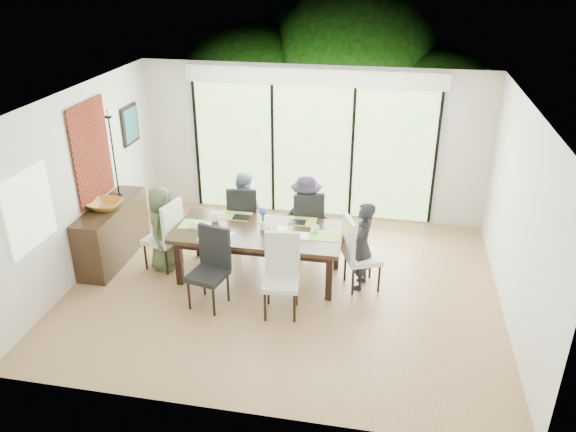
% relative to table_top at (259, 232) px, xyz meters
% --- Properties ---
extents(floor, '(6.00, 5.00, 0.01)m').
position_rel_table_top_xyz_m(floor, '(0.42, -0.21, -0.73)').
color(floor, brown).
rests_on(floor, ground).
extents(ceiling, '(6.00, 5.00, 0.01)m').
position_rel_table_top_xyz_m(ceiling, '(0.42, -0.21, 1.98)').
color(ceiling, white).
rests_on(ceiling, wall_back).
extents(wall_back, '(6.00, 0.02, 2.70)m').
position_rel_table_top_xyz_m(wall_back, '(0.42, 2.30, 0.63)').
color(wall_back, beige).
rests_on(wall_back, floor).
extents(wall_front, '(6.00, 0.02, 2.70)m').
position_rel_table_top_xyz_m(wall_front, '(0.42, -2.72, 0.63)').
color(wall_front, silver).
rests_on(wall_front, floor).
extents(wall_left, '(0.02, 5.00, 2.70)m').
position_rel_table_top_xyz_m(wall_left, '(-2.59, -0.21, 0.63)').
color(wall_left, beige).
rests_on(wall_left, floor).
extents(wall_right, '(0.02, 5.00, 2.70)m').
position_rel_table_top_xyz_m(wall_right, '(3.43, -0.21, 0.63)').
color(wall_right, white).
rests_on(wall_right, floor).
extents(glass_doors, '(4.20, 0.02, 2.30)m').
position_rel_table_top_xyz_m(glass_doors, '(0.42, 2.26, 0.48)').
color(glass_doors, '#598C3F').
rests_on(glass_doors, wall_back).
extents(blinds_header, '(4.40, 0.06, 0.28)m').
position_rel_table_top_xyz_m(blinds_header, '(0.42, 2.25, 1.78)').
color(blinds_header, white).
rests_on(blinds_header, wall_back).
extents(mullion_a, '(0.05, 0.04, 2.30)m').
position_rel_table_top_xyz_m(mullion_a, '(-1.68, 2.25, 0.48)').
color(mullion_a, black).
rests_on(mullion_a, wall_back).
extents(mullion_b, '(0.05, 0.04, 2.30)m').
position_rel_table_top_xyz_m(mullion_b, '(-0.28, 2.25, 0.48)').
color(mullion_b, black).
rests_on(mullion_b, wall_back).
extents(mullion_c, '(0.05, 0.04, 2.30)m').
position_rel_table_top_xyz_m(mullion_c, '(1.12, 2.25, 0.48)').
color(mullion_c, black).
rests_on(mullion_c, wall_back).
extents(mullion_d, '(0.05, 0.04, 2.30)m').
position_rel_table_top_xyz_m(mullion_d, '(2.52, 2.25, 0.48)').
color(mullion_d, black).
rests_on(mullion_d, wall_back).
extents(side_window, '(0.02, 0.90, 1.00)m').
position_rel_table_top_xyz_m(side_window, '(-2.55, -1.41, 0.78)').
color(side_window, '#8CAD7F').
rests_on(side_window, wall_left).
extents(deck, '(6.00, 1.80, 0.10)m').
position_rel_table_top_xyz_m(deck, '(0.42, 3.19, -0.77)').
color(deck, brown).
rests_on(deck, ground).
extents(rail_top, '(6.00, 0.08, 0.06)m').
position_rel_table_top_xyz_m(rail_top, '(0.42, 3.99, -0.17)').
color(rail_top, brown).
rests_on(rail_top, deck).
extents(foliage_left, '(3.20, 3.20, 3.20)m').
position_rel_table_top_xyz_m(foliage_left, '(-1.38, 4.99, 0.72)').
color(foliage_left, '#14380F').
rests_on(foliage_left, ground).
extents(foliage_mid, '(4.00, 4.00, 4.00)m').
position_rel_table_top_xyz_m(foliage_mid, '(0.82, 5.59, 1.08)').
color(foliage_mid, '#14380F').
rests_on(foliage_mid, ground).
extents(foliage_right, '(2.80, 2.80, 2.80)m').
position_rel_table_top_xyz_m(foliage_right, '(2.62, 4.79, 0.54)').
color(foliage_right, '#14380F').
rests_on(foliage_right, ground).
extents(foliage_far, '(3.60, 3.60, 3.60)m').
position_rel_table_top_xyz_m(foliage_far, '(-0.18, 6.29, 0.90)').
color(foliage_far, '#14380F').
rests_on(foliage_far, ground).
extents(table_top, '(2.42, 1.11, 0.06)m').
position_rel_table_top_xyz_m(table_top, '(0.00, 0.00, 0.00)').
color(table_top, black).
rests_on(table_top, floor).
extents(table_apron, '(2.22, 0.91, 0.10)m').
position_rel_table_top_xyz_m(table_apron, '(0.00, 0.00, -0.09)').
color(table_apron, black).
rests_on(table_apron, floor).
extents(table_leg_fl, '(0.09, 0.09, 0.69)m').
position_rel_table_top_xyz_m(table_leg_fl, '(-1.08, -0.43, -0.38)').
color(table_leg_fl, black).
rests_on(table_leg_fl, floor).
extents(table_leg_fr, '(0.09, 0.09, 0.69)m').
position_rel_table_top_xyz_m(table_leg_fr, '(1.08, -0.43, -0.38)').
color(table_leg_fr, black).
rests_on(table_leg_fr, floor).
extents(table_leg_bl, '(0.09, 0.09, 0.69)m').
position_rel_table_top_xyz_m(table_leg_bl, '(-1.08, 0.43, -0.38)').
color(table_leg_bl, black).
rests_on(table_leg_bl, floor).
extents(table_leg_br, '(0.09, 0.09, 0.69)m').
position_rel_table_top_xyz_m(table_leg_br, '(1.08, 0.43, -0.38)').
color(table_leg_br, black).
rests_on(table_leg_br, floor).
extents(chair_left_end, '(0.56, 0.56, 1.11)m').
position_rel_table_top_xyz_m(chair_left_end, '(-1.50, 0.00, -0.17)').
color(chair_left_end, silver).
rests_on(chair_left_end, floor).
extents(chair_right_end, '(0.60, 0.60, 1.11)m').
position_rel_table_top_xyz_m(chair_right_end, '(1.50, 0.00, -0.17)').
color(chair_right_end, silver).
rests_on(chair_right_end, floor).
extents(chair_far_left, '(0.52, 0.52, 1.11)m').
position_rel_table_top_xyz_m(chair_far_left, '(-0.45, 0.85, -0.17)').
color(chair_far_left, black).
rests_on(chair_far_left, floor).
extents(chair_far_right, '(0.59, 0.59, 1.11)m').
position_rel_table_top_xyz_m(chair_far_right, '(0.55, 0.85, -0.17)').
color(chair_far_right, black).
rests_on(chair_far_right, floor).
extents(chair_near_left, '(0.56, 0.56, 1.11)m').
position_rel_table_top_xyz_m(chair_near_left, '(-0.50, -0.87, -0.17)').
color(chair_near_left, black).
rests_on(chair_near_left, floor).
extents(chair_near_right, '(0.51, 0.51, 1.11)m').
position_rel_table_top_xyz_m(chair_near_right, '(0.50, -0.87, -0.17)').
color(chair_near_right, beige).
rests_on(chair_near_right, floor).
extents(person_left_end, '(0.39, 0.61, 1.30)m').
position_rel_table_top_xyz_m(person_left_end, '(-1.48, 0.00, -0.08)').
color(person_left_end, '#455538').
rests_on(person_left_end, floor).
extents(person_right_end, '(0.47, 0.66, 1.30)m').
position_rel_table_top_xyz_m(person_right_end, '(1.48, -0.00, -0.08)').
color(person_right_end, black).
rests_on(person_right_end, floor).
extents(person_far_left, '(0.68, 0.52, 1.30)m').
position_rel_table_top_xyz_m(person_far_left, '(-0.45, 0.83, -0.08)').
color(person_far_left, '#7C9BB3').
rests_on(person_far_left, floor).
extents(person_far_right, '(0.66, 0.48, 1.30)m').
position_rel_table_top_xyz_m(person_far_right, '(0.55, 0.83, -0.08)').
color(person_far_right, '#271F2F').
rests_on(person_far_right, floor).
extents(placemat_left, '(0.44, 0.32, 0.01)m').
position_rel_table_top_xyz_m(placemat_left, '(-0.95, 0.00, 0.03)').
color(placemat_left, '#84B942').
rests_on(placemat_left, table_top).
extents(placemat_right, '(0.44, 0.32, 0.01)m').
position_rel_table_top_xyz_m(placemat_right, '(0.95, 0.00, 0.03)').
color(placemat_right, '#80B641').
rests_on(placemat_right, table_top).
extents(placemat_far_l, '(0.44, 0.32, 0.01)m').
position_rel_table_top_xyz_m(placemat_far_l, '(-0.45, 0.40, 0.03)').
color(placemat_far_l, '#92B03E').
rests_on(placemat_far_l, table_top).
extents(placemat_far_r, '(0.44, 0.32, 0.01)m').
position_rel_table_top_xyz_m(placemat_far_r, '(0.55, 0.40, 0.03)').
color(placemat_far_r, '#82A33A').
rests_on(placemat_far_r, table_top).
extents(placemat_paper, '(0.44, 0.32, 0.01)m').
position_rel_table_top_xyz_m(placemat_paper, '(-0.55, -0.30, 0.03)').
color(placemat_paper, white).
rests_on(placemat_paper, table_top).
extents(tablet_far_l, '(0.26, 0.18, 0.01)m').
position_rel_table_top_xyz_m(tablet_far_l, '(-0.35, 0.35, 0.04)').
color(tablet_far_l, black).
rests_on(tablet_far_l, table_top).
extents(tablet_far_r, '(0.24, 0.17, 0.01)m').
position_rel_table_top_xyz_m(tablet_far_r, '(0.50, 0.35, 0.04)').
color(tablet_far_r, black).
rests_on(tablet_far_r, table_top).
extents(papers, '(0.30, 0.22, 0.00)m').
position_rel_table_top_xyz_m(papers, '(0.70, -0.05, 0.03)').
color(papers, white).
rests_on(papers, table_top).
extents(platter_base, '(0.26, 0.26, 0.02)m').
position_rel_table_top_xyz_m(platter_base, '(-0.55, -0.30, 0.05)').
color(platter_base, white).
rests_on(platter_base, table_top).
extents(platter_snacks, '(0.20, 0.20, 0.01)m').
position_rel_table_top_xyz_m(platter_snacks, '(-0.55, -0.30, 0.07)').
color(platter_snacks, orange).
rests_on(platter_snacks, table_top).
extents(vase, '(0.08, 0.08, 0.12)m').
position_rel_table_top_xyz_m(vase, '(0.05, 0.05, 0.09)').
color(vase, silver).
rests_on(vase, table_top).
extents(hyacinth_stems, '(0.04, 0.04, 0.16)m').
position_rel_table_top_xyz_m(hyacinth_stems, '(0.05, 0.05, 0.21)').
color(hyacinth_stems, '#337226').
rests_on(hyacinth_stems, table_top).
extents(hyacinth_blooms, '(0.11, 0.11, 0.11)m').
position_rel_table_top_xyz_m(hyacinth_blooms, '(0.05, 0.05, 0.31)').
color(hyacinth_blooms, '#4B46AF').
rests_on(hyacinth_blooms, table_top).
extents(laptop, '(0.38, 0.30, 0.03)m').
position_rel_table_top_xyz_m(laptop, '(-0.85, -0.10, 0.04)').
color(laptop, silver).
rests_on(laptop, table_top).
extents(cup_a, '(0.17, 0.17, 0.10)m').
position_rel_table_top_xyz_m(cup_a, '(-0.70, 0.15, 0.08)').
color(cup_a, white).
rests_on(cup_a, table_top).
extents(cup_b, '(0.14, 0.14, 0.09)m').
position_rel_table_top_xyz_m(cup_b, '(0.15, -0.10, 0.08)').
color(cup_b, white).
rests_on(cup_b, table_top).
extents(cup_c, '(0.16, 0.16, 0.10)m').
position_rel_table_top_xyz_m(cup_c, '(0.80, 0.10, 0.08)').
color(cup_c, white).
rests_on(cup_c, table_top).
extents(book, '(0.23, 0.27, 0.02)m').
position_rel_table_top_xyz_m(book, '(0.25, 0.05, 0.04)').
color(book, white).
rests_on(book, table_top).
extents(sideboard, '(0.45, 1.61, 0.90)m').
position_rel_table_top_xyz_m(sideboard, '(-2.34, 0.08, -0.27)').
color(sideboard, black).
rests_on(sideboard, floor).
extents(bowl, '(0.48, 0.48, 0.12)m').
position_rel_table_top_xyz_m(bowl, '(-2.34, -0.02, 0.24)').
color(bowl, '#9A6821').
rests_on(bowl, sideboard).
extents(candlestick_base, '(0.10, 0.10, 0.04)m').
position_rel_table_top_xyz_m(candlestick_base, '(-2.34, 0.43, 0.20)').
color(candlestick_base, black).
rests_on(candlestick_base, sideboard).
extents(candlestick_shaft, '(0.02, 0.02, 1.26)m').
position_rel_table_top_xyz_m(candlestick_shaft, '(-2.34, 0.43, 0.83)').
color(candlestick_shaft, black).
rests_on(candlestick_shaft, sideboard).
extents(candlestick_pan, '(0.10, 0.10, 0.03)m').
position_rel_table_top_xyz_m(candlestick_pan, '(-2.34, 0.43, 1.46)').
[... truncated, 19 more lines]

